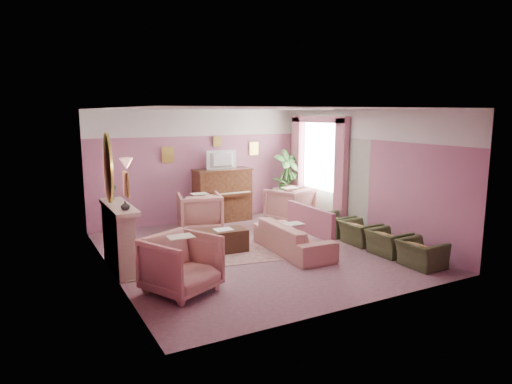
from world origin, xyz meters
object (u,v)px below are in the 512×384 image
sofa (293,232)px  floral_armchair_left (200,210)px  olive_chair_b (388,239)px  floral_armchair_right (290,203)px  floral_armchair_front (181,261)px  olive_chair_a (422,250)px  olive_chair_c (360,229)px  olive_chair_d (336,221)px  side_table (282,202)px  television (223,158)px  coffee_table (221,241)px  piano (222,196)px

sofa → floral_armchair_left: bearing=113.4°
olive_chair_b → sofa: bearing=146.7°
sofa → olive_chair_b: size_ratio=2.71×
floral_armchair_left → floral_armchair_right: 2.30m
floral_armchair_front → olive_chair_a: 4.26m
sofa → floral_armchair_right: bearing=59.3°
floral_armchair_left → olive_chair_c: floral_armchair_left is taller
floral_armchair_left → olive_chair_d: (2.57, -1.76, -0.18)m
olive_chair_d → olive_chair_a: bearing=-90.0°
floral_armchair_front → olive_chair_b: size_ratio=1.34×
floral_armchair_left → side_table: floral_armchair_left is taller
television → olive_chair_d: 3.20m
floral_armchair_left → olive_chair_d: 3.12m
television → floral_armchair_front: 4.79m
floral_armchair_right → olive_chair_a: size_ratio=1.34×
olive_chair_c → olive_chair_d: bearing=90.0°
olive_chair_b → floral_armchair_right: bearing=95.4°
coffee_table → olive_chair_d: bearing=-0.9°
coffee_table → floral_armchair_front: (-1.36, -1.60, 0.27)m
piano → coffee_table: (-1.11, -2.41, -0.43)m
olive_chair_b → olive_chair_c: (0.00, 0.82, 0.00)m
floral_armchair_front → olive_chair_c: (4.15, 0.73, -0.18)m
olive_chair_a → olive_chair_b: size_ratio=1.00×
floral_armchair_front → floral_armchair_left: bearing=64.5°
television → floral_armchair_right: (1.39, -0.93, -1.10)m
olive_chair_c → television: bearing=117.6°
floral_armchair_right → olive_chair_c: size_ratio=1.34×
olive_chair_d → coffee_table: bearing=179.1°
piano → floral_armchair_left: bearing=-141.9°
floral_armchair_front → side_table: (4.19, 3.93, -0.15)m
television → olive_chair_c: size_ratio=1.08×
piano → floral_armchair_front: (-2.47, -4.01, -0.15)m
piano → olive_chair_b: piano is taller
floral_armchair_left → side_table: size_ratio=1.42×
sofa → olive_chair_d: bearing=22.2°
olive_chair_c → coffee_table: bearing=162.8°
coffee_table → sofa: bearing=-28.2°
olive_chair_d → side_table: side_table is taller
floral_armchair_left → olive_chair_b: bearing=-52.9°
coffee_table → olive_chair_c: bearing=-17.2°
coffee_table → olive_chair_b: 3.26m
floral_armchair_front → television: bearing=58.0°
olive_chair_c → olive_chair_a: bearing=-90.0°
olive_chair_a → olive_chair_c: (0.00, 1.64, 0.00)m
floral_armchair_right → side_table: size_ratio=1.42×
side_table → television: bearing=179.1°
floral_armchair_front → olive_chair_c: floral_armchair_front is taller
floral_armchair_left → olive_chair_c: (2.57, -2.58, -0.18)m
piano → olive_chair_d: (1.68, -2.45, -0.33)m
piano → sofa: bearing=-87.3°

